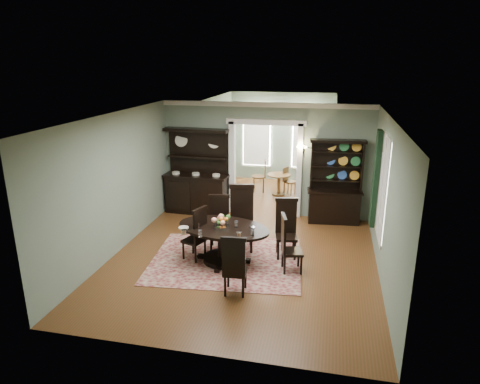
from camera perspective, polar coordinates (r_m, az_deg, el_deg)
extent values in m
cube|color=brown|center=(9.05, 0.22, -9.27)|extent=(5.50, 6.00, 0.01)
cube|color=white|center=(8.16, 0.25, 9.95)|extent=(5.50, 6.00, 0.01)
cube|color=gray|center=(9.43, -16.34, 0.93)|extent=(0.01, 6.00, 3.00)
cube|color=gray|center=(8.38, 18.95, -1.34)|extent=(0.01, 6.00, 3.00)
cube|color=gray|center=(5.79, -6.07, -8.88)|extent=(5.50, 0.01, 3.00)
cube|color=gray|center=(11.75, -5.43, 4.72)|extent=(1.85, 0.01, 3.00)
cube|color=gray|center=(11.21, 12.69, 3.76)|extent=(1.85, 0.01, 3.00)
cube|color=gray|center=(11.12, 3.54, 10.59)|extent=(1.80, 0.01, 0.50)
cube|color=silver|center=(11.05, 3.51, 11.54)|extent=(5.50, 0.10, 0.12)
cube|color=brown|center=(13.41, 4.48, -0.32)|extent=(3.50, 3.50, 0.01)
cube|color=white|center=(12.82, 4.80, 12.58)|extent=(3.50, 3.50, 0.01)
cube|color=gray|center=(13.37, -2.85, 6.32)|extent=(0.01, 3.50, 3.00)
cube|color=gray|center=(12.92, 12.38, 5.55)|extent=(0.01, 3.50, 3.00)
cube|color=gray|center=(14.74, 5.58, 7.29)|extent=(3.50, 0.01, 3.00)
cube|color=silver|center=(14.80, 2.27, 7.60)|extent=(1.05, 0.06, 2.20)
cube|color=silver|center=(14.61, 8.90, 7.27)|extent=(1.05, 0.06, 2.20)
cube|color=silver|center=(11.56, -1.02, 3.32)|extent=(0.14, 0.25, 2.50)
cube|color=silver|center=(11.30, 7.92, 2.82)|extent=(0.14, 0.25, 2.50)
cube|color=silver|center=(11.16, 3.51, 9.32)|extent=(2.08, 0.25, 0.14)
cube|color=white|center=(8.92, 18.56, 0.48)|extent=(0.02, 1.10, 2.00)
cube|color=silver|center=(8.92, 18.46, 0.49)|extent=(0.01, 1.22, 2.12)
cube|color=black|center=(9.57, 17.64, 1.67)|extent=(0.10, 0.35, 2.10)
cube|color=gold|center=(11.08, 8.27, 5.71)|extent=(0.08, 0.05, 0.18)
sphere|color=#FFD88C|center=(10.93, 7.70, 5.99)|extent=(0.07, 0.07, 0.07)
sphere|color=#FFD88C|center=(10.91, 8.75, 5.94)|extent=(0.07, 0.07, 0.07)
cube|color=maroon|center=(9.09, -1.88, -9.08)|extent=(3.32, 2.80, 0.01)
ellipsoid|color=black|center=(8.78, -2.23, -4.79)|extent=(2.16, 1.60, 0.05)
cylinder|color=black|center=(8.79, -2.23, -5.01)|extent=(2.13, 2.13, 0.03)
cylinder|color=black|center=(8.92, -2.21, -6.90)|extent=(0.25, 0.25, 0.68)
cylinder|color=black|center=(9.06, -2.18, -8.86)|extent=(0.86, 0.86, 0.10)
cylinder|color=white|center=(8.69, -2.51, -4.65)|extent=(0.32, 0.32, 0.06)
cube|color=black|center=(9.45, -2.80, -5.21)|extent=(0.50, 0.49, 0.06)
cube|color=black|center=(9.49, -2.76, -2.70)|extent=(0.43, 0.13, 0.73)
cube|color=black|center=(9.37, -2.79, -0.56)|extent=(0.47, 0.16, 0.07)
cylinder|color=black|center=(9.40, -3.87, -6.80)|extent=(0.05, 0.05, 0.43)
cylinder|color=black|center=(9.38, -1.81, -6.82)|extent=(0.05, 0.05, 0.43)
cylinder|color=black|center=(9.70, -3.71, -5.99)|extent=(0.05, 0.05, 0.43)
cylinder|color=black|center=(9.68, -1.72, -6.01)|extent=(0.05, 0.05, 0.43)
cube|color=black|center=(9.39, 0.27, -4.81)|extent=(0.61, 0.59, 0.07)
cube|color=black|center=(9.44, 0.24, -1.81)|extent=(0.51, 0.17, 0.87)
cube|color=black|center=(9.30, 0.25, 0.78)|extent=(0.56, 0.20, 0.09)
cylinder|color=black|center=(9.30, -0.95, -6.74)|extent=(0.06, 0.06, 0.51)
cylinder|color=black|center=(9.31, 1.53, -6.72)|extent=(0.06, 0.06, 0.51)
cylinder|color=black|center=(9.67, -0.95, -5.78)|extent=(0.06, 0.06, 0.51)
cylinder|color=black|center=(9.67, 1.43, -5.76)|extent=(0.06, 0.06, 0.51)
cube|color=black|center=(9.13, 6.19, -6.01)|extent=(0.52, 0.50, 0.06)
cube|color=black|center=(9.17, 6.17, -3.31)|extent=(0.45, 0.13, 0.76)
cube|color=black|center=(9.04, 6.25, -1.00)|extent=(0.49, 0.16, 0.08)
cylinder|color=black|center=(9.05, 5.12, -7.75)|extent=(0.05, 0.05, 0.45)
cylinder|color=black|center=(9.08, 7.34, -7.73)|extent=(0.05, 0.05, 0.45)
cylinder|color=black|center=(9.37, 4.99, -6.84)|extent=(0.05, 0.05, 0.45)
cylinder|color=black|center=(9.40, 7.12, -6.84)|extent=(0.05, 0.05, 0.45)
cube|color=black|center=(9.06, -6.16, -6.44)|extent=(0.51, 0.52, 0.05)
cube|color=black|center=(8.82, -5.32, -4.56)|extent=(0.18, 0.40, 0.70)
cube|color=black|center=(8.69, -5.39, -2.37)|extent=(0.21, 0.44, 0.07)
cylinder|color=black|center=(9.35, -6.29, -7.04)|extent=(0.04, 0.04, 0.41)
cylinder|color=black|center=(9.13, -7.56, -7.73)|extent=(0.04, 0.04, 0.41)
cylinder|color=black|center=(9.17, -4.69, -7.51)|extent=(0.04, 0.04, 0.41)
cylinder|color=black|center=(8.94, -5.95, -8.22)|extent=(0.04, 0.04, 0.41)
cube|color=black|center=(8.56, 6.96, -7.91)|extent=(0.49, 0.50, 0.05)
cube|color=black|center=(8.39, 5.83, -5.71)|extent=(0.15, 0.41, 0.70)
cube|color=black|center=(8.26, 5.90, -3.41)|extent=(0.17, 0.45, 0.07)
cylinder|color=black|center=(8.54, 8.17, -9.60)|extent=(0.05, 0.05, 0.42)
cylinder|color=black|center=(8.82, 7.81, -8.65)|extent=(0.05, 0.05, 0.42)
cylinder|color=black|center=(8.49, 5.98, -9.67)|extent=(0.05, 0.05, 0.42)
cylinder|color=black|center=(8.78, 5.69, -8.72)|extent=(0.05, 0.05, 0.42)
cube|color=black|center=(7.77, -0.62, -10.60)|extent=(0.43, 0.42, 0.05)
cube|color=black|center=(7.45, -0.85, -8.81)|extent=(0.41, 0.07, 0.69)
cube|color=black|center=(7.30, -0.86, -6.30)|extent=(0.45, 0.09, 0.07)
cylinder|color=black|center=(7.98, 0.73, -11.45)|extent=(0.04, 0.04, 0.41)
cylinder|color=black|center=(8.03, -1.58, -11.28)|extent=(0.04, 0.04, 0.41)
cylinder|color=black|center=(7.71, 0.40, -12.58)|extent=(0.04, 0.04, 0.41)
cylinder|color=black|center=(7.75, -2.00, -12.40)|extent=(0.04, 0.04, 0.41)
cube|color=black|center=(11.72, -5.76, -0.31)|extent=(1.67, 0.64, 1.03)
cube|color=black|center=(11.57, -5.84, 2.21)|extent=(1.77, 0.70, 0.05)
cube|color=black|center=(11.64, -5.59, 5.42)|extent=(1.64, 0.16, 1.21)
cube|color=black|center=(11.57, -5.73, 4.72)|extent=(1.60, 0.36, 0.04)
cube|color=black|center=(11.42, -5.87, 8.22)|extent=(1.76, 0.44, 0.08)
cube|color=black|center=(11.25, 12.39, -1.95)|extent=(1.32, 0.57, 0.82)
cube|color=black|center=(11.12, 12.53, 0.10)|extent=(1.41, 0.63, 0.04)
cube|color=black|center=(11.13, 12.74, 3.48)|extent=(1.28, 0.17, 1.25)
cube|color=black|center=(11.05, 9.51, 3.57)|extent=(0.07, 0.24, 1.28)
cube|color=black|center=(11.07, 15.97, 3.15)|extent=(0.07, 0.24, 1.28)
cube|color=black|center=(10.89, 12.97, 6.62)|extent=(1.39, 0.42, 0.07)
cube|color=black|center=(11.13, 12.62, 1.54)|extent=(1.30, 0.35, 0.03)
cube|color=black|center=(11.04, 12.74, 3.37)|extent=(1.30, 0.35, 0.03)
cube|color=black|center=(10.96, 12.87, 5.22)|extent=(1.30, 0.35, 0.03)
cylinder|color=brown|center=(13.18, 5.22, 2.29)|extent=(0.72, 0.72, 0.04)
cylinder|color=brown|center=(13.26, 5.19, 0.98)|extent=(0.09, 0.09, 0.63)
cylinder|color=brown|center=(13.35, 5.15, -0.28)|extent=(0.39, 0.39, 0.05)
cylinder|color=brown|center=(13.54, 2.52, 2.05)|extent=(0.43, 0.43, 0.04)
cube|color=brown|center=(13.47, 3.37, 3.15)|extent=(0.10, 0.39, 0.54)
cylinder|color=brown|center=(13.75, 1.88, 1.25)|extent=(0.04, 0.04, 0.49)
cylinder|color=brown|center=(13.46, 1.87, 0.89)|extent=(0.04, 0.04, 0.49)
cylinder|color=brown|center=(13.75, 3.14, 1.23)|extent=(0.04, 0.04, 0.49)
cylinder|color=brown|center=(13.46, 3.15, 0.88)|extent=(0.04, 0.04, 0.49)
cylinder|color=brown|center=(13.36, 6.66, 1.35)|extent=(0.35, 0.35, 0.04)
cube|color=brown|center=(13.38, 6.10, 2.38)|extent=(0.15, 0.30, 0.44)
cylinder|color=brown|center=(13.26, 6.83, 0.32)|extent=(0.03, 0.03, 0.40)
cylinder|color=brown|center=(13.46, 7.35, 0.57)|extent=(0.03, 0.03, 0.40)
cylinder|color=brown|center=(13.37, 5.91, 0.51)|extent=(0.03, 0.03, 0.40)
cylinder|color=brown|center=(13.58, 6.44, 0.75)|extent=(0.03, 0.03, 0.40)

